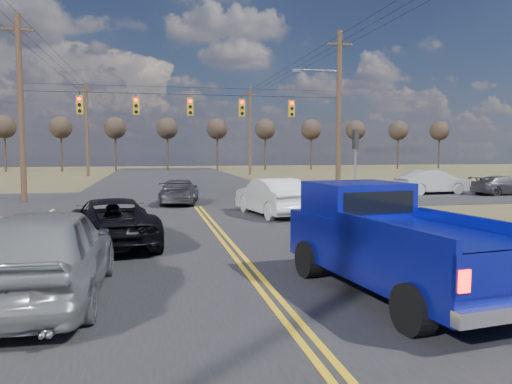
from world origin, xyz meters
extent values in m
plane|color=brown|center=(0.00, 0.00, 0.00)|extent=(160.00, 160.00, 0.00)
cube|color=#28282B|center=(0.00, 10.00, 0.00)|extent=(14.00, 120.00, 0.02)
cube|color=#28282B|center=(0.00, 18.00, 0.00)|extent=(120.00, 12.00, 0.02)
cylinder|color=#473323|center=(-9.00, 18.00, 5.00)|extent=(0.32, 0.32, 10.00)
cube|color=#473323|center=(-9.00, 18.00, 9.20)|extent=(1.60, 0.12, 0.12)
cylinder|color=#473323|center=(9.00, 18.00, 5.00)|extent=(0.32, 0.32, 10.00)
cube|color=#473323|center=(9.00, 18.00, 9.20)|extent=(1.60, 0.12, 0.12)
cylinder|color=black|center=(0.00, 18.00, 6.00)|extent=(18.00, 0.02, 0.02)
cylinder|color=black|center=(0.00, 18.00, 6.40)|extent=(18.00, 0.02, 0.02)
cube|color=#B28C14|center=(-6.00, 18.00, 5.30)|extent=(0.34, 0.24, 1.00)
cylinder|color=#FF0C05|center=(-6.00, 17.86, 5.63)|extent=(0.20, 0.06, 0.20)
cylinder|color=black|center=(-6.00, 17.86, 5.30)|extent=(0.20, 0.06, 0.20)
cylinder|color=black|center=(-6.00, 17.86, 4.97)|extent=(0.20, 0.06, 0.20)
cube|color=black|center=(-6.00, 17.83, 5.74)|extent=(0.24, 0.14, 0.03)
cube|color=#B28C14|center=(-3.00, 18.00, 5.30)|extent=(0.34, 0.24, 1.00)
cylinder|color=#FF0C05|center=(-3.00, 17.86, 5.63)|extent=(0.20, 0.06, 0.20)
cylinder|color=black|center=(-3.00, 17.86, 5.30)|extent=(0.20, 0.06, 0.20)
cylinder|color=black|center=(-3.00, 17.86, 4.97)|extent=(0.20, 0.06, 0.20)
cube|color=black|center=(-3.00, 17.83, 5.74)|extent=(0.24, 0.14, 0.03)
cube|color=#B28C14|center=(0.00, 18.00, 5.30)|extent=(0.34, 0.24, 1.00)
cylinder|color=#FF0C05|center=(0.00, 17.86, 5.63)|extent=(0.20, 0.06, 0.20)
cylinder|color=black|center=(0.00, 17.86, 5.30)|extent=(0.20, 0.06, 0.20)
cylinder|color=black|center=(0.00, 17.86, 4.97)|extent=(0.20, 0.06, 0.20)
cube|color=black|center=(0.00, 17.83, 5.74)|extent=(0.24, 0.14, 0.03)
cube|color=#B28C14|center=(3.00, 18.00, 5.30)|extent=(0.34, 0.24, 1.00)
cylinder|color=#FF0C05|center=(3.00, 17.86, 5.63)|extent=(0.20, 0.06, 0.20)
cylinder|color=black|center=(3.00, 17.86, 5.30)|extent=(0.20, 0.06, 0.20)
cylinder|color=black|center=(3.00, 17.86, 4.97)|extent=(0.20, 0.06, 0.20)
cube|color=black|center=(3.00, 17.83, 5.74)|extent=(0.24, 0.14, 0.03)
cube|color=#B28C14|center=(6.00, 18.00, 5.30)|extent=(0.34, 0.24, 1.00)
cylinder|color=#FF0C05|center=(6.00, 17.86, 5.63)|extent=(0.20, 0.06, 0.20)
cylinder|color=black|center=(6.00, 17.86, 5.30)|extent=(0.20, 0.06, 0.20)
cylinder|color=black|center=(6.00, 17.86, 4.97)|extent=(0.20, 0.06, 0.20)
cube|color=black|center=(6.00, 17.83, 5.74)|extent=(0.24, 0.14, 0.03)
cylinder|color=slate|center=(8.20, 13.50, 1.60)|extent=(0.12, 0.12, 3.20)
cube|color=black|center=(8.20, 13.50, 3.40)|extent=(0.24, 0.34, 1.00)
cylinder|color=slate|center=(7.60, 18.00, 7.60)|extent=(2.80, 0.10, 0.10)
cube|color=slate|center=(6.30, 18.00, 7.55)|extent=(0.55, 0.22, 0.14)
cylinder|color=#473323|center=(-9.00, 46.00, 5.00)|extent=(0.32, 0.32, 10.00)
cube|color=#473323|center=(-9.00, 46.00, 9.20)|extent=(1.60, 0.12, 0.12)
cylinder|color=#473323|center=(9.00, 46.00, 5.00)|extent=(0.32, 0.32, 10.00)
cube|color=#473323|center=(9.00, 46.00, 9.20)|extent=(1.60, 0.12, 0.12)
cylinder|color=black|center=(-9.00, 17.00, 9.30)|extent=(0.02, 58.00, 0.02)
cylinder|color=black|center=(-8.30, 17.00, 9.30)|extent=(0.02, 58.00, 0.02)
cylinder|color=black|center=(8.30, 17.00, 9.30)|extent=(0.02, 58.00, 0.02)
cylinder|color=black|center=(9.00, 17.00, 9.30)|extent=(0.02, 58.00, 0.02)
cylinder|color=black|center=(9.70, 17.00, 9.30)|extent=(0.02, 58.00, 0.02)
cylinder|color=#33261C|center=(-21.00, 60.00, 2.75)|extent=(0.28, 0.28, 5.50)
sphere|color=#2D231C|center=(-21.00, 60.00, 5.90)|extent=(3.00, 3.00, 3.00)
cylinder|color=#33261C|center=(-14.00, 60.00, 2.75)|extent=(0.28, 0.28, 5.50)
sphere|color=#2D231C|center=(-14.00, 60.00, 5.90)|extent=(3.00, 3.00, 3.00)
cylinder|color=#33261C|center=(-7.00, 60.00, 2.75)|extent=(0.28, 0.28, 5.50)
sphere|color=#2D231C|center=(-7.00, 60.00, 5.90)|extent=(3.00, 3.00, 3.00)
cylinder|color=#33261C|center=(0.00, 60.00, 2.75)|extent=(0.28, 0.28, 5.50)
sphere|color=#2D231C|center=(0.00, 60.00, 5.90)|extent=(3.00, 3.00, 3.00)
cylinder|color=#33261C|center=(7.00, 60.00, 2.75)|extent=(0.28, 0.28, 5.50)
sphere|color=#2D231C|center=(7.00, 60.00, 5.90)|extent=(3.00, 3.00, 3.00)
cylinder|color=#33261C|center=(14.00, 60.00, 2.75)|extent=(0.28, 0.28, 5.50)
sphere|color=#2D231C|center=(14.00, 60.00, 5.90)|extent=(3.00, 3.00, 3.00)
cylinder|color=#33261C|center=(21.00, 60.00, 2.75)|extent=(0.28, 0.28, 5.50)
sphere|color=#2D231C|center=(21.00, 60.00, 5.90)|extent=(3.00, 3.00, 3.00)
cylinder|color=#33261C|center=(28.00, 60.00, 2.75)|extent=(0.28, 0.28, 5.50)
sphere|color=#2D231C|center=(28.00, 60.00, 5.90)|extent=(3.00, 3.00, 3.00)
cylinder|color=#33261C|center=(35.00, 60.00, 2.75)|extent=(0.28, 0.28, 5.50)
sphere|color=#2D231C|center=(35.00, 60.00, 5.90)|extent=(3.00, 3.00, 3.00)
cylinder|color=#33261C|center=(42.00, 60.00, 2.75)|extent=(0.28, 0.28, 5.50)
sphere|color=#2D231C|center=(42.00, 60.00, 5.90)|extent=(3.00, 3.00, 3.00)
cylinder|color=black|center=(1.66, -4.16, 0.41)|extent=(0.43, 0.85, 0.82)
cylinder|color=black|center=(3.58, -3.90, 0.41)|extent=(0.43, 0.85, 0.82)
cylinder|color=black|center=(1.17, -0.51, 0.41)|extent=(0.43, 0.85, 0.82)
cylinder|color=black|center=(3.09, -0.25, 0.41)|extent=(0.43, 0.85, 0.82)
cube|color=#0E159A|center=(2.37, -2.21, 0.92)|extent=(2.76, 5.75, 1.02)
cube|color=#0E159A|center=(2.18, -0.74, 1.76)|extent=(2.11, 1.98, 0.74)
cube|color=black|center=(2.29, -1.58, 1.76)|extent=(1.63, 0.28, 0.46)
cube|color=#0E159A|center=(1.55, -3.40, 1.53)|extent=(0.55, 3.36, 0.20)
cube|color=#0E159A|center=(3.48, -3.14, 1.53)|extent=(0.55, 3.36, 0.20)
cube|color=#FF0C05|center=(1.85, -5.08, 1.07)|extent=(0.19, 0.09, 0.31)
imported|color=gray|center=(-4.18, -1.18, 0.92)|extent=(2.23, 5.40, 1.83)
imported|color=black|center=(-3.39, 4.29, 0.72)|extent=(3.08, 5.44, 1.43)
imported|color=white|center=(2.89, 10.00, 0.81)|extent=(2.53, 5.16, 1.63)
imported|color=#3A393F|center=(-0.80, 15.50, 0.66)|extent=(2.48, 4.76, 1.32)
imported|color=#B3B5BC|center=(15.55, 18.20, 0.78)|extent=(1.98, 4.84, 1.56)
imported|color=#37373C|center=(19.55, 16.69, 0.61)|extent=(2.14, 4.33, 1.21)
camera|label=1|loc=(-2.21, -10.91, 2.82)|focal=35.00mm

